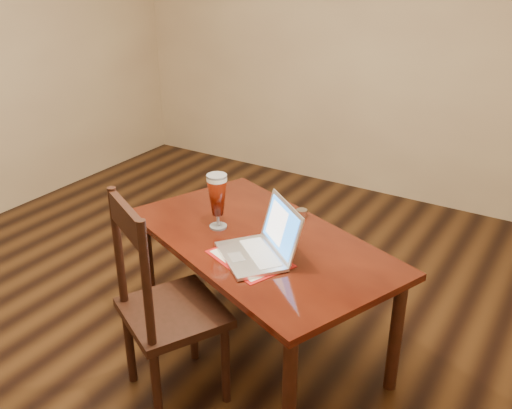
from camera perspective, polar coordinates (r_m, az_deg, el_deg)
The scene contains 4 objects.
ground at distance 3.43m, azimuth -7.41°, elevation -12.20°, with size 5.00×5.00×0.00m, color black.
room_shell at distance 2.76m, azimuth -9.51°, elevation 18.44°, with size 4.51×5.01×2.71m.
dining_table at distance 2.94m, azimuth 0.25°, elevation -4.57°, with size 1.64×1.29×0.98m.
dining_chair at distance 2.72m, azimuth -9.07°, elevation -10.22°, with size 0.61×0.60×1.08m.
Camera 1 is at (1.80, -2.07, 2.06)m, focal length 40.00 mm.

